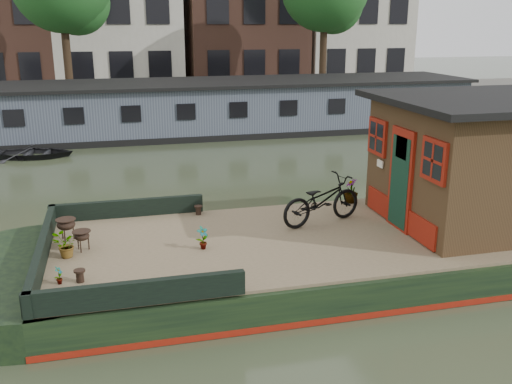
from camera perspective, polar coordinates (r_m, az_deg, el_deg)
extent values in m
plane|color=#363F28|center=(11.19, 11.79, -6.83)|extent=(120.00, 120.00, 0.00)
cube|color=black|center=(11.07, 11.88, -5.41)|extent=(12.00, 4.00, 0.60)
cylinder|color=black|center=(10.13, -20.71, -8.30)|extent=(4.00, 4.00, 0.60)
cube|color=maroon|center=(11.16, 11.81, -6.55)|extent=(12.02, 4.02, 0.10)
cube|color=#78644A|center=(10.96, 11.98, -3.83)|extent=(11.80, 3.80, 0.05)
cube|color=black|center=(9.92, -20.56, -5.52)|extent=(0.12, 4.00, 0.35)
cube|color=black|center=(11.66, -12.71, -1.59)|extent=(3.00, 0.12, 0.35)
cube|color=black|center=(8.08, -11.75, -9.87)|extent=(3.00, 0.12, 0.35)
cube|color=#302012|center=(11.75, 22.04, 2.67)|extent=(3.50, 3.00, 2.30)
cube|color=black|center=(11.54, 22.69, 8.51)|extent=(4.00, 3.50, 0.12)
cube|color=maroon|center=(10.85, 14.28, 1.22)|extent=(0.06, 0.80, 1.90)
cube|color=black|center=(10.86, 14.17, 0.96)|extent=(0.04, 0.64, 1.70)
cube|color=maroon|center=(9.83, 17.39, 3.01)|extent=(0.06, 0.72, 0.72)
cube|color=maroon|center=(11.63, 12.07, 5.41)|extent=(0.06, 0.72, 0.72)
imported|color=black|center=(10.99, 6.57, -0.81)|extent=(1.87, 1.10, 0.93)
imported|color=brown|center=(9.79, -5.35, -4.60)|extent=(0.26, 0.23, 0.41)
imported|color=#974D2B|center=(9.92, -18.54, -5.11)|extent=(0.48, 0.45, 0.42)
imported|color=maroon|center=(12.41, 9.50, 0.13)|extent=(0.34, 0.34, 0.53)
imported|color=#A1492F|center=(9.00, -19.11, -7.87)|extent=(0.14, 0.17, 0.28)
cylinder|color=black|center=(11.57, -5.79, -1.82)|extent=(0.16, 0.16, 0.19)
cylinder|color=black|center=(8.99, -17.20, -8.02)|extent=(0.17, 0.17, 0.20)
imported|color=black|center=(20.73, -21.48, 4.00)|extent=(2.96, 2.33, 0.56)
cube|color=#4B5564|center=(23.88, -2.82, 8.42)|extent=(20.00, 4.00, 2.00)
cube|color=black|center=(23.76, -2.85, 10.93)|extent=(20.40, 4.40, 0.12)
cube|color=black|center=(24.02, -2.79, 6.34)|extent=(20.00, 4.05, 0.24)
cube|color=#47443F|center=(30.30, -5.28, 9.05)|extent=(60.00, 6.00, 0.90)
cylinder|color=#332316|center=(28.28, -18.36, 12.76)|extent=(0.36, 0.36, 4.00)
sphere|color=#1A4F1C|center=(28.52, -17.52, 17.70)|extent=(3.00, 3.00, 3.00)
cylinder|color=#332316|center=(30.17, 6.72, 13.65)|extent=(0.36, 0.36, 4.00)
sphere|color=#1A4F1C|center=(30.64, 7.78, 18.15)|extent=(3.00, 3.00, 3.00)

